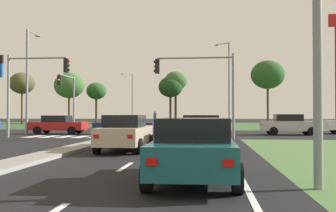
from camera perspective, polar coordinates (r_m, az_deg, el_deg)
ground_plane at (r=32.97m, az=-4.66°, el=-3.95°), size 200.00×200.00×0.00m
median_island_near at (r=14.75m, az=-18.44°, el=-7.09°), size 1.20×22.00×0.14m
median_island_far at (r=57.71m, az=-0.10°, el=-2.68°), size 1.20×36.00×0.14m
lane_dash_second at (r=12.27m, az=-6.16°, el=-8.67°), size 0.14×2.00×0.01m
lane_dash_third at (r=18.15m, az=-2.17°, el=-6.23°), size 0.14×2.00×0.01m
lane_dash_fourth at (r=24.09m, az=-0.16°, el=-4.98°), size 0.14×2.00×0.01m
lane_dash_fifth at (r=30.05m, az=1.06°, el=-4.22°), size 0.14×2.00×0.01m
edge_line_right at (r=14.48m, az=9.16°, el=-7.51°), size 0.14×24.00×0.01m
stop_bar_near at (r=25.52m, az=0.87°, el=-4.76°), size 6.40×0.50×0.01m
crosswalk_bar_near at (r=29.93m, az=-18.71°, el=-4.17°), size 0.70×2.80×0.01m
crosswalk_bar_second at (r=29.47m, az=-16.67°, el=-4.23°), size 0.70×2.80×0.01m
crosswalk_bar_third at (r=29.05m, az=-14.57°, el=-4.29°), size 0.70×2.80×0.01m
crosswalk_bar_fourth at (r=28.67m, az=-12.41°, el=-4.34°), size 0.70×2.80×0.01m
crosswalk_bar_fifth at (r=28.33m, az=-10.20°, el=-4.39°), size 0.70×2.80×0.01m
crosswalk_bar_sixth at (r=28.03m, az=-7.93°, el=-4.43°), size 0.70×2.80×0.01m
car_beige_third at (r=17.46m, az=-6.14°, el=-3.81°), size 1.95×4.60×1.57m
car_navy_fourth at (r=30.88m, az=-6.24°, el=-2.73°), size 4.62×2.03×1.48m
car_silver_fifth at (r=31.99m, az=17.09°, el=-2.53°), size 4.40×2.06×1.59m
car_teal_sixth at (r=9.54m, az=3.77°, el=-6.17°), size 2.06×4.54×1.51m
car_maroon_seventh at (r=18.36m, az=4.83°, el=-3.69°), size 2.00×4.45×1.56m
car_red_eighth at (r=33.22m, az=-15.49°, el=-2.57°), size 4.40×2.02×1.49m
traffic_signal_near_left at (r=28.55m, az=-19.15°, el=3.47°), size 4.42×0.32×5.66m
traffic_signal_far_left at (r=39.89m, az=-14.10°, el=1.99°), size 0.32×4.30×5.50m
traffic_signal_near_right at (r=25.87m, az=5.05°, el=3.80°), size 5.28×0.32×5.52m
street_lamp_second at (r=33.72m, az=-19.44°, el=4.13°), size 0.56×1.85×8.36m
street_lamp_third at (r=46.68m, az=8.62°, el=3.65°), size 1.81×1.13×9.97m
street_lamp_fourth at (r=75.13m, az=-5.28°, el=1.58°), size 1.97×1.88×9.23m
pedestrian_at_median at (r=46.10m, az=-1.91°, el=-1.61°), size 0.34×0.34×1.82m
fastfood_pole_sign at (r=55.11m, az=22.97°, el=7.90°), size 1.80×0.40×14.30m
treeline_near at (r=73.84m, az=-20.24°, el=3.07°), size 4.40×4.40×8.86m
treeline_second at (r=68.57m, az=-14.01°, el=2.88°), size 5.03×5.03×8.55m
treeline_third at (r=71.34m, az=-10.25°, el=2.09°), size 3.52×3.52×7.19m
treeline_fourth at (r=67.78m, az=0.37°, el=2.71°), size 4.15×4.15×7.99m
treeline_fifth at (r=68.36m, az=1.11°, el=3.53°), size 3.89×3.89×8.95m
treeline_sixth at (r=66.73m, az=14.13°, el=4.36°), size 5.44×5.44×10.33m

